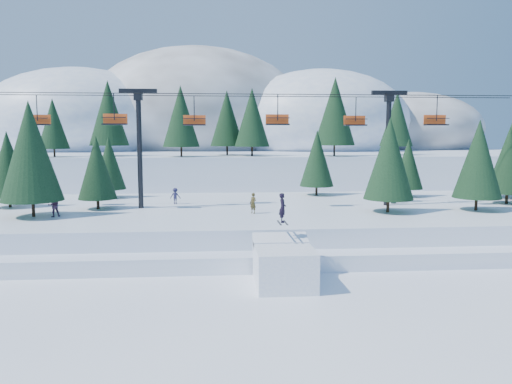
{
  "coord_description": "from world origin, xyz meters",
  "views": [
    {
      "loc": [
        -2.55,
        -25.87,
        8.88
      ],
      "look_at": [
        0.1,
        6.0,
        5.2
      ],
      "focal_mm": 35.0,
      "sensor_mm": 36.0,
      "label": 1
    }
  ],
  "objects": [
    {
      "name": "mountain_ridge",
      "position": [
        -5.08,
        73.3,
        9.65
      ],
      "size": [
        119.0,
        60.0,
        26.46
      ],
      "color": "white",
      "rests_on": "ground"
    },
    {
      "name": "jump_kicker",
      "position": [
        1.49,
        2.69,
        1.27
      ],
      "size": [
        3.39,
        4.62,
        5.33
      ],
      "color": "white",
      "rests_on": "ground"
    },
    {
      "name": "banner_far",
      "position": [
        10.02,
        5.66,
        0.54
      ],
      "size": [
        2.81,
        0.61,
        0.9
      ],
      "color": "black",
      "rests_on": "ground"
    },
    {
      "name": "chairlift",
      "position": [
        1.3,
        18.05,
        9.32
      ],
      "size": [
        46.0,
        3.21,
        10.28
      ],
      "color": "black",
      "rests_on": "mid_shelf"
    },
    {
      "name": "conifer_stand",
      "position": [
        3.26,
        18.31,
        6.84
      ],
      "size": [
        63.28,
        16.18,
        9.35
      ],
      "color": "black",
      "rests_on": "mid_shelf"
    },
    {
      "name": "banner_near",
      "position": [
        4.96,
        5.31,
        0.54
      ],
      "size": [
        2.85,
        0.32,
        0.9
      ],
      "color": "black",
      "rests_on": "ground"
    },
    {
      "name": "mid_shelf",
      "position": [
        0.0,
        18.0,
        1.25
      ],
      "size": [
        70.0,
        22.0,
        2.5
      ],
      "primitive_type": "cube",
      "color": "white",
      "rests_on": "ground"
    },
    {
      "name": "ground",
      "position": [
        0.0,
        0.0,
        0.0
      ],
      "size": [
        160.0,
        160.0,
        0.0
      ],
      "primitive_type": "plane",
      "color": "white",
      "rests_on": "ground"
    },
    {
      "name": "distant_skiers",
      "position": [
        -2.53,
        16.98,
        3.36
      ],
      "size": [
        30.19,
        7.49,
        1.81
      ],
      "color": "#433A1A",
      "rests_on": "mid_shelf"
    },
    {
      "name": "berm",
      "position": [
        0.0,
        8.0,
        0.55
      ],
      "size": [
        70.0,
        6.0,
        1.1
      ],
      "primitive_type": "cube",
      "color": "white",
      "rests_on": "ground"
    }
  ]
}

